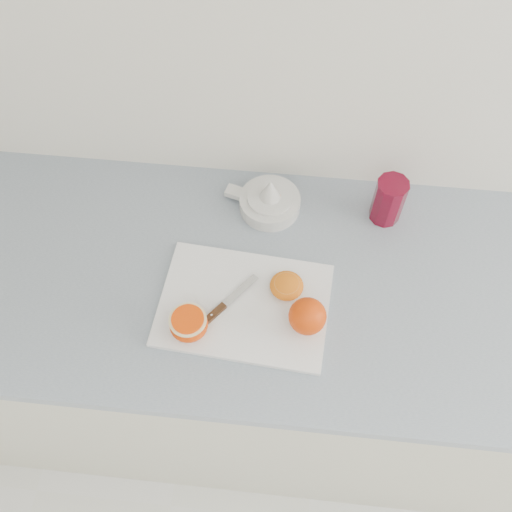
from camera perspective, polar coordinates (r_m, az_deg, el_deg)
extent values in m
cube|color=silver|center=(1.13, 13.09, 22.54)|extent=(4.00, 0.04, 2.70)
cube|color=beige|center=(1.67, 4.00, -10.30)|extent=(2.26, 0.60, 0.86)
cube|color=#97A2AD|center=(1.27, 5.18, -2.87)|extent=(2.31, 0.64, 0.03)
cube|color=white|center=(1.22, -1.19, -4.90)|extent=(0.38, 0.28, 0.01)
sphere|color=red|center=(1.16, 5.17, -6.02)|extent=(0.08, 0.08, 0.08)
ellipsoid|color=red|center=(1.18, -6.73, -6.83)|extent=(0.08, 0.08, 0.04)
cylinder|color=#F9ECA6|center=(1.16, -6.85, -6.35)|extent=(0.08, 0.08, 0.00)
cylinder|color=#F8410A|center=(1.15, -6.86, -6.29)|extent=(0.07, 0.07, 0.00)
ellipsoid|color=orange|center=(1.22, 3.08, -2.98)|extent=(0.07, 0.07, 0.03)
cylinder|color=orange|center=(1.21, 3.10, -2.77)|extent=(0.05, 0.05, 0.00)
cube|color=#462F16|center=(1.20, -4.44, -6.01)|extent=(0.06, 0.07, 0.01)
cube|color=#B7B7BC|center=(1.22, -1.55, -3.44)|extent=(0.07, 0.09, 0.00)
cylinder|color=#B7B7BC|center=(1.20, -4.44, -6.01)|extent=(0.00, 0.00, 0.01)
cylinder|color=white|center=(1.35, 1.39, 5.31)|extent=(0.14, 0.14, 0.04)
cylinder|color=white|center=(1.33, 1.41, 5.88)|extent=(0.11, 0.11, 0.01)
cone|color=white|center=(1.31, 1.44, 6.69)|extent=(0.05, 0.05, 0.05)
cube|color=white|center=(1.37, -2.05, 6.37)|extent=(0.05, 0.04, 0.01)
ellipsoid|color=#DB5200|center=(1.32, 1.81, 5.64)|extent=(0.01, 0.01, 0.00)
ellipsoid|color=#DB5200|center=(1.34, 1.06, 6.58)|extent=(0.01, 0.01, 0.00)
ellipsoid|color=#DB5200|center=(1.32, 1.11, 5.59)|extent=(0.01, 0.01, 0.00)
ellipsoid|color=#DB5200|center=(1.33, 2.29, 6.06)|extent=(0.01, 0.01, 0.00)
cylinder|color=maroon|center=(1.34, 13.10, 5.40)|extent=(0.07, 0.07, 0.12)
cylinder|color=red|center=(1.37, 12.74, 4.27)|extent=(0.06, 0.06, 0.02)
cylinder|color=maroon|center=(1.29, 13.61, 7.01)|extent=(0.07, 0.07, 0.00)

